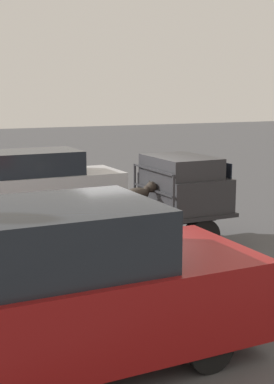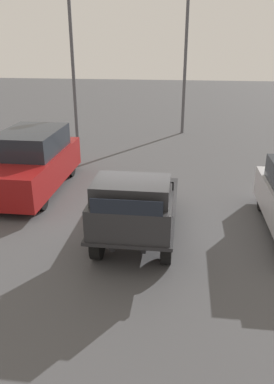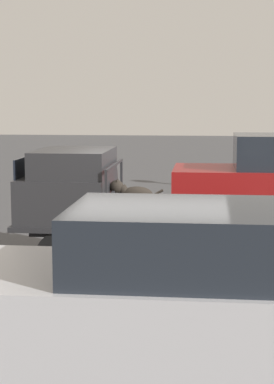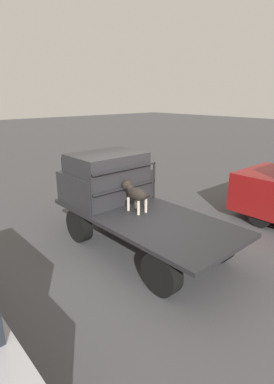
{
  "view_description": "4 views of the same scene",
  "coord_description": "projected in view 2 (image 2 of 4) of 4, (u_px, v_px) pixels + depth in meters",
  "views": [
    {
      "loc": [
        -4.41,
        -9.73,
        3.27
      ],
      "look_at": [
        0.22,
        -0.01,
        1.26
      ],
      "focal_mm": 50.0,
      "sensor_mm": 36.0,
      "label": 1
    },
    {
      "loc": [
        8.7,
        1.06,
        4.77
      ],
      "look_at": [
        0.22,
        -0.01,
        1.26
      ],
      "focal_mm": 35.0,
      "sensor_mm": 36.0,
      "label": 2
    },
    {
      "loc": [
        -0.87,
        10.23,
        2.74
      ],
      "look_at": [
        0.22,
        -0.01,
        1.26
      ],
      "focal_mm": 60.0,
      "sensor_mm": 36.0,
      "label": 3
    },
    {
      "loc": [
        -4.26,
        3.98,
        3.2
      ],
      "look_at": [
        0.22,
        -0.01,
        1.26
      ],
      "focal_mm": 28.0,
      "sensor_mm": 36.0,
      "label": 4
    }
  ],
  "objects": [
    {
      "name": "light_pole_far",
      "position": [
        187.0,
        29.0,
        18.49
      ],
      "size": [
        0.51,
        0.51,
        7.73
      ],
      "color": "#4C4C51",
      "rests_on": "ground"
    },
    {
      "name": "light_pole_near",
      "position": [
        71.0,
        34.0,
        17.45
      ],
      "size": [
        0.5,
        0.5,
        7.4
      ],
      "color": "#4C4C51",
      "rests_on": "ground"
    },
    {
      "name": "truck_headboard",
      "position": [
        135.0,
        192.0,
        8.84
      ],
      "size": [
        0.04,
        1.8,
        0.89
      ],
      "color": "#232326",
      "rests_on": "flatbed_truck"
    },
    {
      "name": "parked_pickup_far",
      "position": [
        32.0,
        162.0,
        12.45
      ],
      "size": [
        4.83,
        2.02,
        2.0
      ],
      "rotation": [
        0.0,
        0.0,
        0.06
      ],
      "color": "black",
      "rests_on": "ground"
    },
    {
      "name": "dog",
      "position": [
        137.0,
        195.0,
        9.17
      ],
      "size": [
        0.93,
        0.28,
        0.66
      ],
      "rotation": [
        0.0,
        0.0,
        0.24
      ],
      "color": "beige",
      "rests_on": "flatbed_truck"
    },
    {
      "name": "ground_plane",
      "position": [
        138.0,
        233.0,
        9.92
      ],
      "size": [
        80.0,
        80.0,
        0.0
      ],
      "primitive_type": "plane",
      "color": "#474749"
    },
    {
      "name": "flatbed_truck",
      "position": [
        138.0,
        212.0,
        9.69
      ],
      "size": [
        4.19,
        1.92,
        0.83
      ],
      "color": "black",
      "rests_on": "ground"
    },
    {
      "name": "truck_cab",
      "position": [
        131.0,
        207.0,
        8.19
      ],
      "size": [
        1.39,
        1.8,
        1.12
      ],
      "color": "#28282B",
      "rests_on": "flatbed_truck"
    }
  ]
}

